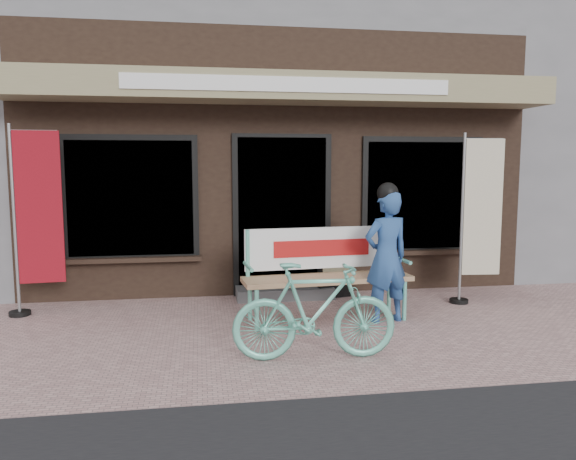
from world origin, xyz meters
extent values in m
plane|color=tan|center=(0.00, 0.00, 0.00)|extent=(70.00, 70.00, 0.00)
cube|color=black|center=(0.00, 5.00, 1.80)|extent=(7.00, 6.00, 3.60)
cube|color=gray|center=(0.00, 1.65, 2.75)|extent=(7.00, 0.80, 0.35)
cube|color=white|center=(0.00, 1.24, 2.75)|extent=(4.00, 0.02, 0.18)
cube|color=black|center=(0.00, 1.98, 1.10)|extent=(1.20, 0.06, 2.10)
cube|color=black|center=(0.00, 1.97, 1.10)|extent=(1.35, 0.04, 2.20)
cube|color=black|center=(-2.00, 1.98, 1.35)|extent=(1.60, 0.06, 1.50)
cube|color=black|center=(2.00, 1.98, 1.35)|extent=(1.60, 0.06, 1.50)
cube|color=black|center=(-2.00, 1.97, 1.35)|extent=(1.75, 0.04, 1.65)
cube|color=black|center=(2.00, 1.97, 1.35)|extent=(1.75, 0.04, 1.65)
cube|color=black|center=(-2.00, 1.92, 0.55)|extent=(1.80, 0.18, 0.06)
cube|color=black|center=(2.00, 1.92, 0.55)|extent=(1.80, 0.18, 0.06)
cube|color=#59595B|center=(0.00, 1.75, 0.07)|extent=(1.30, 0.45, 0.15)
cylinder|color=#63C1A8|center=(-0.52, 0.33, 0.23)|extent=(0.05, 0.05, 0.45)
cylinder|color=#63C1A8|center=(-0.56, 0.76, 0.23)|extent=(0.05, 0.05, 0.45)
cylinder|color=#63C1A8|center=(1.20, 0.47, 0.23)|extent=(0.05, 0.05, 0.45)
cylinder|color=#63C1A8|center=(1.17, 0.90, 0.23)|extent=(0.05, 0.05, 0.45)
cube|color=tan|center=(0.32, 0.61, 0.49)|extent=(1.98, 0.65, 0.05)
cylinder|color=#63C1A8|center=(-0.58, 0.76, 0.76)|extent=(0.05, 0.05, 0.60)
cylinder|color=#63C1A8|center=(1.19, 0.90, 0.76)|extent=(0.05, 0.05, 0.60)
cube|color=white|center=(0.30, 0.85, 0.81)|extent=(1.84, 0.20, 0.49)
cube|color=#B21414|center=(0.31, 0.82, 0.81)|extent=(1.17, 0.11, 0.19)
cylinder|color=#63C1A8|center=(-0.59, 0.54, 0.67)|extent=(0.08, 0.48, 0.04)
cylinder|color=#63C1A8|center=(1.24, 0.69, 0.67)|extent=(0.08, 0.48, 0.04)
imported|color=#284D8C|center=(0.97, 0.46, 0.75)|extent=(0.61, 0.47, 1.50)
sphere|color=black|center=(0.97, 0.46, 1.47)|extent=(0.29, 0.29, 0.24)
imported|color=#63C1A8|center=(-0.09, -0.64, 0.46)|extent=(1.54, 0.50, 0.91)
cylinder|color=gray|center=(-3.26, 1.38, 1.13)|extent=(0.04, 0.04, 2.26)
cylinder|color=gray|center=(-3.00, 1.41, 2.18)|extent=(0.51, 0.07, 0.02)
cube|color=maroon|center=(-2.98, 1.41, 1.29)|extent=(0.52, 0.08, 1.80)
cylinder|color=black|center=(-3.26, 1.38, 0.03)|extent=(0.27, 0.27, 0.05)
cylinder|color=gray|center=(2.20, 1.13, 1.09)|extent=(0.04, 0.04, 2.19)
cylinder|color=gray|center=(2.45, 1.11, 2.11)|extent=(0.50, 0.07, 0.02)
cube|color=beige|center=(2.47, 1.11, 1.24)|extent=(0.50, 0.07, 1.74)
cylinder|color=black|center=(2.20, 1.13, 0.02)|extent=(0.26, 0.26, 0.05)
cube|color=black|center=(0.67, 1.67, 0.47)|extent=(0.47, 0.20, 0.94)
cube|color=beige|center=(0.68, 1.62, 0.57)|extent=(0.39, 0.12, 0.57)
camera|label=1|loc=(-1.12, -5.57, 1.81)|focal=35.00mm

